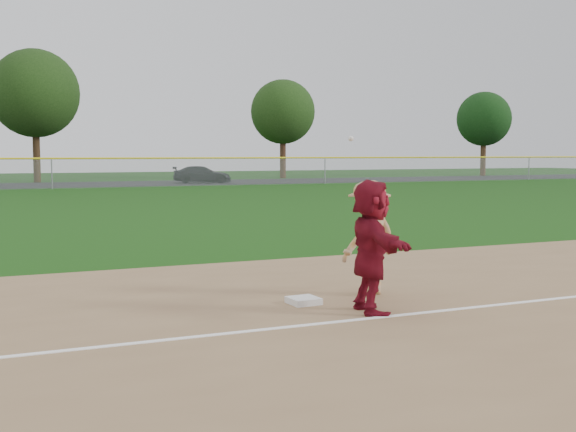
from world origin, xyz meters
name	(u,v)px	position (x,y,z in m)	size (l,w,h in m)	color
ground	(328,310)	(0.00, 0.00, 0.00)	(160.00, 160.00, 0.00)	#13400C
foul_line	(354,320)	(0.00, -0.80, 0.03)	(60.00, 0.10, 0.01)	white
parking_asphalt	(44,185)	(0.00, 46.00, 0.01)	(120.00, 10.00, 0.01)	black
first_base	(304,301)	(-0.18, 0.49, 0.07)	(0.44, 0.44, 0.10)	silver
base_runner	(371,246)	(0.47, -0.44, 1.00)	(1.81, 0.58, 1.95)	maroon
car_right	(202,175)	(11.74, 45.03, 0.67)	(1.85, 4.54, 1.32)	black
first_base_play	(369,238)	(1.13, 0.75, 0.96)	(1.39, 1.11, 2.60)	#99999C
outfield_fence	(51,159)	(0.00, 40.00, 1.96)	(110.00, 0.12, 110.00)	#999EA0
tree_2	(35,93)	(0.00, 51.50, 7.06)	(7.00, 7.00, 10.58)	#322112
tree_3	(283,112)	(22.00, 52.80, 6.16)	(6.00, 6.00, 9.19)	#3C2315
tree_4	(484,119)	(44.00, 51.20, 5.85)	(5.60, 5.60, 8.67)	#3D2716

